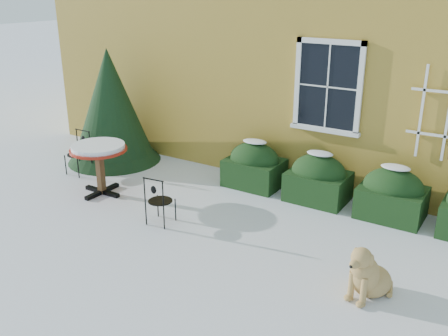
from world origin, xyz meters
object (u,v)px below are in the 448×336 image
Objects in this scene: bistro_table at (99,153)px; patio_chair_far at (79,153)px; patio_chair_near at (159,200)px; evergreen_shrub at (112,117)px; dog at (367,275)px.

patio_chair_far is at bearing 155.08° from bistro_table.
evergreen_shrub is at bearing -39.77° from patio_chair_near.
bistro_table is 1.78m from patio_chair_near.
patio_chair_near is 0.94× the size of patio_chair_far.
patio_chair_far is (-0.03, -0.95, -0.54)m from evergreen_shrub.
bistro_table reaches higher than patio_chair_near.
evergreen_shrub is at bearing 126.86° from bistro_table.
bistro_table is 1.27× the size of dog.
evergreen_shrub is 3.01× the size of dog.
bistro_table is 1.31m from patio_chair_far.
evergreen_shrub reaches higher than bistro_table.
patio_chair_near reaches higher than dog.
patio_chair_far is 1.09× the size of dog.
bistro_table reaches higher than patio_chair_far.
patio_chair_near is (2.81, -1.88, -0.57)m from evergreen_shrub.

